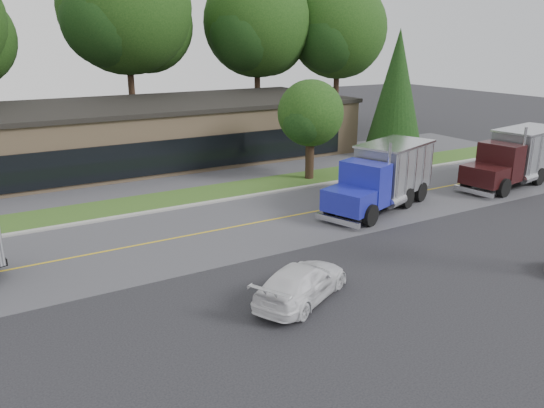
# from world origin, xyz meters

# --- Properties ---
(ground) EXTENTS (140.00, 140.00, 0.00)m
(ground) POSITION_xyz_m (0.00, 0.00, 0.00)
(ground) COLOR #303035
(ground) RESTS_ON ground
(road) EXTENTS (60.00, 8.00, 0.02)m
(road) POSITION_xyz_m (0.00, 9.00, 0.00)
(road) COLOR #5A5A60
(road) RESTS_ON ground
(center_line) EXTENTS (60.00, 0.12, 0.01)m
(center_line) POSITION_xyz_m (0.00, 9.00, 0.00)
(center_line) COLOR gold
(center_line) RESTS_ON ground
(curb) EXTENTS (60.00, 0.30, 0.12)m
(curb) POSITION_xyz_m (0.00, 13.20, 0.00)
(curb) COLOR #9E9E99
(curb) RESTS_ON ground
(grass_verge) EXTENTS (60.00, 3.40, 0.03)m
(grass_verge) POSITION_xyz_m (0.00, 15.00, 0.00)
(grass_verge) COLOR #35571E
(grass_verge) RESTS_ON ground
(far_parking) EXTENTS (60.00, 7.00, 0.02)m
(far_parking) POSITION_xyz_m (0.00, 20.00, 0.00)
(far_parking) COLOR #5A5A60
(far_parking) RESTS_ON ground
(strip_mall) EXTENTS (32.00, 12.00, 4.00)m
(strip_mall) POSITION_xyz_m (2.00, 26.00, 2.00)
(strip_mall) COLOR tan
(strip_mall) RESTS_ON ground
(tree_far_c) EXTENTS (11.85, 11.15, 16.90)m
(tree_far_c) POSITION_xyz_m (4.18, 34.14, 10.79)
(tree_far_c) COLOR #382619
(tree_far_c) RESTS_ON ground
(tree_far_d) EXTENTS (10.69, 10.06, 15.25)m
(tree_far_d) POSITION_xyz_m (16.16, 33.13, 9.74)
(tree_far_d) COLOR #382619
(tree_far_d) RESTS_ON ground
(tree_far_e) EXTENTS (10.11, 9.51, 14.42)m
(tree_far_e) POSITION_xyz_m (24.15, 31.12, 9.20)
(tree_far_e) COLOR #382619
(tree_far_e) RESTS_ON ground
(evergreen_right) EXTENTS (4.22, 4.22, 9.60)m
(evergreen_right) POSITION_xyz_m (20.00, 18.00, 5.27)
(evergreen_right) COLOR #382619
(evergreen_right) RESTS_ON ground
(tree_verge) EXTENTS (4.48, 4.22, 6.40)m
(tree_verge) POSITION_xyz_m (10.07, 15.05, 4.07)
(tree_verge) COLOR #382619
(tree_verge) RESTS_ON ground
(dump_truck_blue) EXTENTS (8.04, 4.86, 3.36)m
(dump_truck_blue) POSITION_xyz_m (10.05, 7.94, 1.80)
(dump_truck_blue) COLOR black
(dump_truck_blue) RESTS_ON ground
(dump_truck_maroon) EXTENTS (8.68, 3.79, 3.36)m
(dump_truck_maroon) POSITION_xyz_m (20.64, 7.42, 1.81)
(dump_truck_maroon) COLOR black
(dump_truck_maroon) RESTS_ON ground
(rally_car) EXTENTS (4.82, 3.68, 1.30)m
(rally_car) POSITION_xyz_m (0.25, 1.08, 0.65)
(rally_car) COLOR white
(rally_car) RESTS_ON ground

